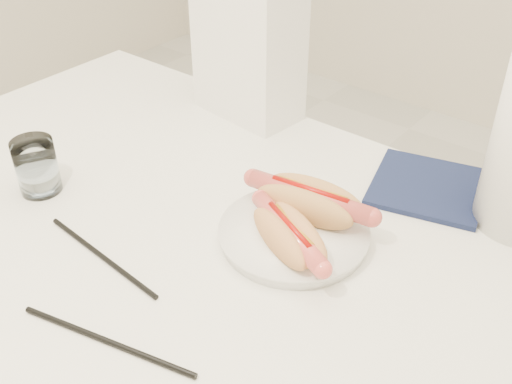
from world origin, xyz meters
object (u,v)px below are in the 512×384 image
Objects in this scene: plate at (294,235)px; napkin_box at (248,47)px; hotdog_left at (309,201)px; hotdog_right at (289,235)px; water_glass at (36,166)px; table at (188,271)px.

plate is 0.41m from napkin_box.
plate is 1.07× the size of hotdog_left.
napkin_box reaches higher than hotdog_right.
hotdog_right is 1.83× the size of water_glass.
plate is at bearing 21.04° from water_glass.
hotdog_left is at bearing 96.36° from plate.
table is 4.72× the size of napkin_box.
table is at bearing 11.38° from water_glass.
table is at bearing -142.01° from plate.
hotdog_right reaches higher than table.
hotdog_left is 1.18× the size of hotdog_right.
hotdog_left reaches higher than plate.
water_glass reaches higher than table.
hotdog_left is at bearing 26.75° from water_glass.
hotdog_left is at bearing 129.46° from hotdog_right.
table is 13.91× the size of water_glass.
hotdog_left is 0.08m from hotdog_right.
hotdog_left is 0.73× the size of napkin_box.
water_glass is (-0.39, -0.11, 0.01)m from hotdog_right.
napkin_box is at bearing 160.89° from hotdog_right.
hotdog_right is at bearing 23.81° from table.
water_glass reaches higher than plate.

